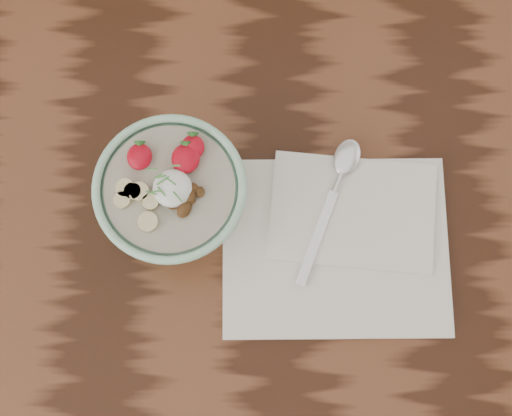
# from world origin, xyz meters

# --- Properties ---
(table) EXTENTS (1.60, 0.90, 0.75)m
(table) POSITION_xyz_m (0.00, 0.00, 0.66)
(table) COLOR black
(table) RESTS_ON ground
(breakfast_bowl) EXTENTS (0.17, 0.17, 0.11)m
(breakfast_bowl) POSITION_xyz_m (0.09, -0.04, 0.81)
(breakfast_bowl) COLOR #9FD6B6
(breakfast_bowl) RESTS_ON table
(napkin) EXTENTS (0.27, 0.23, 0.02)m
(napkin) POSITION_xyz_m (0.28, -0.08, 0.76)
(napkin) COLOR white
(napkin) RESTS_ON table
(spoon) EXTENTS (0.09, 0.19, 0.01)m
(spoon) POSITION_xyz_m (0.28, -0.00, 0.77)
(spoon) COLOR silver
(spoon) RESTS_ON napkin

